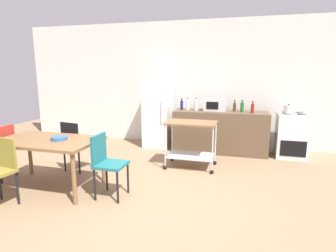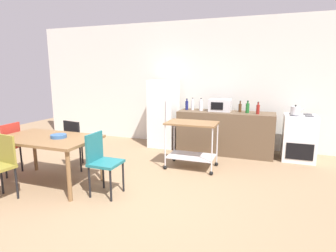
% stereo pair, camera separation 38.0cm
% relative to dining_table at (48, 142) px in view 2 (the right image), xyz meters
% --- Properties ---
extents(ground_plane, '(12.00, 12.00, 0.00)m').
position_rel_dining_table_xyz_m(ground_plane, '(1.42, 0.02, -0.67)').
color(ground_plane, '#8C7051').
extents(back_wall, '(8.40, 0.12, 2.90)m').
position_rel_dining_table_xyz_m(back_wall, '(1.42, 3.22, 0.78)').
color(back_wall, silver).
rests_on(back_wall, ground_plane).
extents(kitchen_counter, '(2.00, 0.64, 0.90)m').
position_rel_dining_table_xyz_m(kitchen_counter, '(2.32, 2.62, -0.22)').
color(kitchen_counter, brown).
rests_on(kitchen_counter, ground_plane).
extents(dining_table, '(1.50, 0.90, 0.75)m').
position_rel_dining_table_xyz_m(dining_table, '(0.00, 0.00, 0.00)').
color(dining_table, brown).
rests_on(dining_table, ground_plane).
extents(chair_red, '(0.43, 0.43, 0.89)m').
position_rel_dining_table_xyz_m(chair_red, '(-0.97, 0.08, -0.15)').
color(chair_red, '#B72D23').
rests_on(chair_red, ground_plane).
extents(chair_black, '(0.47, 0.47, 0.89)m').
position_rel_dining_table_xyz_m(chair_black, '(-0.02, 0.73, -0.15)').
color(chair_black, black).
rests_on(chair_black, ground_plane).
extents(chair_teal, '(0.40, 0.40, 0.89)m').
position_rel_dining_table_xyz_m(chair_teal, '(0.99, -0.04, -0.15)').
color(chair_teal, '#1E666B').
rests_on(chair_teal, ground_plane).
extents(stove_oven, '(0.60, 0.61, 0.92)m').
position_rel_dining_table_xyz_m(stove_oven, '(3.77, 2.64, -0.22)').
color(stove_oven, white).
rests_on(stove_oven, ground_plane).
extents(refrigerator, '(0.60, 0.63, 1.55)m').
position_rel_dining_table_xyz_m(refrigerator, '(0.87, 2.72, 0.10)').
color(refrigerator, white).
rests_on(refrigerator, ground_plane).
extents(kitchen_cart, '(0.91, 0.57, 0.85)m').
position_rel_dining_table_xyz_m(kitchen_cart, '(1.89, 1.46, -0.10)').
color(kitchen_cart, brown).
rests_on(kitchen_cart, ground_plane).
extents(bottle_soy_sauce, '(0.07, 0.07, 0.25)m').
position_rel_dining_table_xyz_m(bottle_soy_sauce, '(1.45, 2.66, 0.33)').
color(bottle_soy_sauce, navy).
rests_on(bottle_soy_sauce, kitchen_counter).
extents(bottle_wine, '(0.06, 0.06, 0.27)m').
position_rel_dining_table_xyz_m(bottle_wine, '(1.58, 2.65, 0.34)').
color(bottle_wine, silver).
rests_on(bottle_wine, kitchen_counter).
extents(bottle_olive_oil, '(0.08, 0.08, 0.27)m').
position_rel_dining_table_xyz_m(bottle_olive_oil, '(1.78, 2.62, 0.34)').
color(bottle_olive_oil, silver).
rests_on(bottle_olive_oil, kitchen_counter).
extents(microwave, '(0.46, 0.35, 0.26)m').
position_rel_dining_table_xyz_m(microwave, '(2.19, 2.68, 0.36)').
color(microwave, silver).
rests_on(microwave, kitchen_counter).
extents(bottle_sparkling_water, '(0.07, 0.07, 0.24)m').
position_rel_dining_table_xyz_m(bottle_sparkling_water, '(2.60, 2.69, 0.33)').
color(bottle_sparkling_water, '#4C2D19').
rests_on(bottle_sparkling_water, kitchen_counter).
extents(bottle_soda, '(0.08, 0.08, 0.25)m').
position_rel_dining_table_xyz_m(bottle_soda, '(2.76, 2.62, 0.34)').
color(bottle_soda, '#1E6628').
rests_on(bottle_soda, kitchen_counter).
extents(bottle_hot_sauce, '(0.07, 0.07, 0.25)m').
position_rel_dining_table_xyz_m(bottle_hot_sauce, '(2.97, 2.53, 0.33)').
color(bottle_hot_sauce, maroon).
rests_on(bottle_hot_sauce, kitchen_counter).
extents(fruit_bowl, '(0.23, 0.23, 0.05)m').
position_rel_dining_table_xyz_m(fruit_bowl, '(0.19, 0.03, 0.10)').
color(fruit_bowl, '#33598C').
rests_on(fruit_bowl, dining_table).
extents(kettle, '(0.24, 0.17, 0.19)m').
position_rel_dining_table_xyz_m(kettle, '(3.65, 2.54, 0.33)').
color(kettle, silver).
rests_on(kettle, stove_oven).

